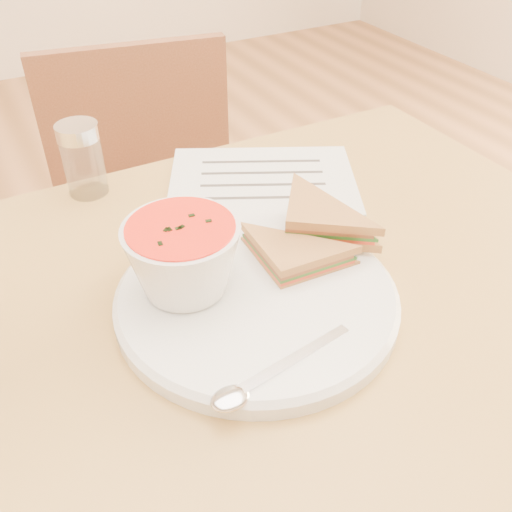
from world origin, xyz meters
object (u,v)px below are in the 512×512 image
plate (257,299)px  soup_bowl (184,261)px  condiment_shaker (83,160)px  chair_far (167,274)px  dining_table (241,487)px

plate → soup_bowl: (-0.07, 0.04, 0.05)m
plate → condiment_shaker: condiment_shaker is taller
condiment_shaker → chair_far: bearing=47.4°
dining_table → chair_far: chair_far is taller
chair_far → condiment_shaker: (-0.15, -0.16, 0.38)m
dining_table → condiment_shaker: condiment_shaker is taller
dining_table → plate: size_ratio=3.24×
chair_far → condiment_shaker: condiment_shaker is taller
soup_bowl → condiment_shaker: size_ratio=1.18×
condiment_shaker → soup_bowl: bearing=-83.5°
plate → soup_bowl: size_ratio=2.52×
dining_table → chair_far: (0.07, 0.47, 0.05)m
dining_table → plate: 0.38m
chair_far → soup_bowl: (-0.12, -0.44, 0.39)m
chair_far → plate: bearing=93.7°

